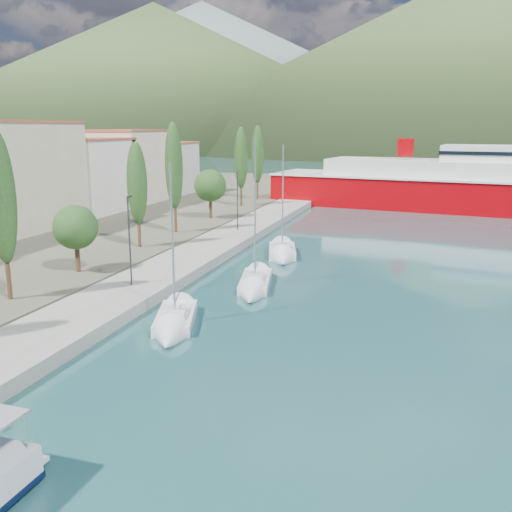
% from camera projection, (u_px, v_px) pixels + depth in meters
% --- Properties ---
extents(ground, '(1400.00, 1400.00, 0.00)m').
position_uv_depth(ground, '(387.00, 176.00, 134.89)').
color(ground, '#225153').
extents(quay, '(5.00, 88.00, 0.80)m').
position_uv_depth(quay, '(198.00, 255.00, 49.75)').
color(quay, gray).
rests_on(quay, ground).
extents(town_buildings, '(9.20, 69.20, 11.30)m').
position_uv_depth(town_buildings, '(48.00, 178.00, 65.37)').
color(town_buildings, beige).
rests_on(town_buildings, land_strip).
extents(tree_row, '(3.79, 64.13, 11.15)m').
position_uv_depth(tree_row, '(167.00, 181.00, 56.11)').
color(tree_row, '#47301E').
rests_on(tree_row, land_strip).
extents(lamp_posts, '(0.15, 44.27, 6.06)m').
position_uv_depth(lamp_posts, '(132.00, 237.00, 38.43)').
color(lamp_posts, '#2D2D33').
rests_on(lamp_posts, quay).
extents(sailboat_near, '(4.23, 7.41, 10.22)m').
position_uv_depth(sailboat_near, '(172.00, 328.00, 31.92)').
color(sailboat_near, silver).
rests_on(sailboat_near, ground).
extents(sailboat_mid, '(3.68, 8.09, 11.28)m').
position_uv_depth(sailboat_mid, '(253.00, 289.00, 39.71)').
color(sailboat_mid, silver).
rests_on(sailboat_mid, ground).
extents(sailboat_far, '(4.19, 7.67, 10.75)m').
position_uv_depth(sailboat_far, '(282.00, 256.00, 49.79)').
color(sailboat_far, silver).
rests_on(sailboat_far, ground).
extents(ferry, '(52.80, 18.56, 10.28)m').
position_uv_depth(ferry, '(457.00, 187.00, 79.01)').
color(ferry, '#9D0006').
rests_on(ferry, ground).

